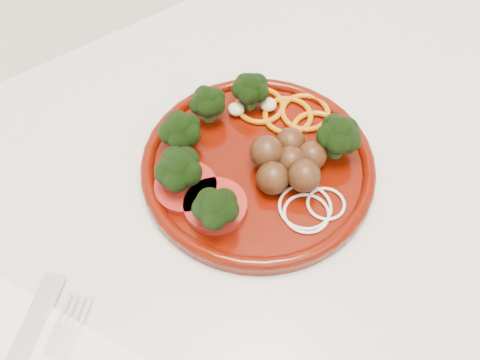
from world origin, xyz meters
TOP-DOWN VIEW (x-y plane):
  - plate at (0.23, 1.73)m, footprint 0.24×0.24m

SIDE VIEW (x-z plane):
  - plate at x=0.23m, z-range 0.89..0.95m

